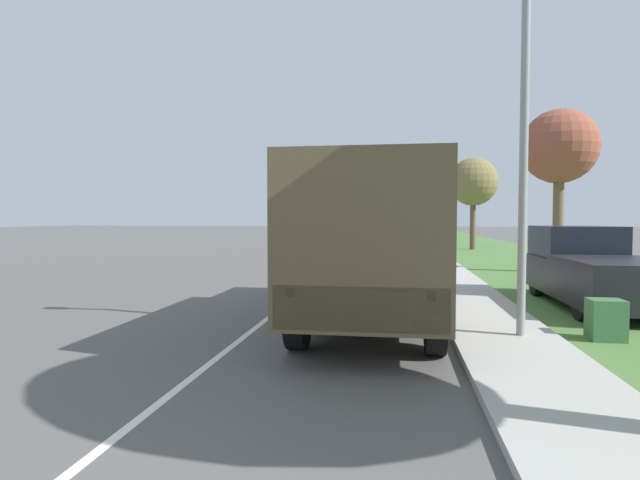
{
  "coord_description": "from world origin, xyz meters",
  "views": [
    {
      "loc": [
        2.64,
        -0.52,
        2.1
      ],
      "look_at": [
        0.87,
        11.16,
        1.58
      ],
      "focal_mm": 28.0,
      "sensor_mm": 36.0,
      "label": 1
    }
  ],
  "objects_px": {
    "car_fourth_ahead": "(348,233)",
    "car_nearest_ahead": "(366,254)",
    "pickup_truck": "(592,269)",
    "military_truck": "(372,239)",
    "car_farthest_ahead": "(359,229)",
    "car_third_ahead": "(338,236)",
    "car_second_ahead": "(320,241)",
    "lamp_post": "(512,83)"
  },
  "relations": [
    {
      "from": "car_farthest_ahead",
      "to": "military_truck",
      "type": "bearing_deg",
      "value": -85.64
    },
    {
      "from": "car_second_ahead",
      "to": "car_farthest_ahead",
      "type": "xyz_separation_m",
      "value": [
        0.16,
        32.32,
        0.06
      ]
    },
    {
      "from": "car_nearest_ahead",
      "to": "car_second_ahead",
      "type": "relative_size",
      "value": 0.94
    },
    {
      "from": "military_truck",
      "to": "car_second_ahead",
      "type": "height_order",
      "value": "military_truck"
    },
    {
      "from": "car_second_ahead",
      "to": "car_third_ahead",
      "type": "xyz_separation_m",
      "value": [
        0.12,
        8.53,
        -0.04
      ]
    },
    {
      "from": "military_truck",
      "to": "car_second_ahead",
      "type": "distance_m",
      "value": 21.74
    },
    {
      "from": "car_third_ahead",
      "to": "car_fourth_ahead",
      "type": "distance_m",
      "value": 9.78
    },
    {
      "from": "car_third_ahead",
      "to": "pickup_truck",
      "type": "xyz_separation_m",
      "value": [
        9.26,
        -27.16,
        0.26
      ]
    },
    {
      "from": "military_truck",
      "to": "car_nearest_ahead",
      "type": "xyz_separation_m",
      "value": [
        -0.72,
        10.14,
        -1.03
      ]
    },
    {
      "from": "pickup_truck",
      "to": "car_fourth_ahead",
      "type": "bearing_deg",
      "value": 104.24
    },
    {
      "from": "car_second_ahead",
      "to": "car_farthest_ahead",
      "type": "distance_m",
      "value": 32.32
    },
    {
      "from": "car_fourth_ahead",
      "to": "car_nearest_ahead",
      "type": "bearing_deg",
      "value": -83.15
    },
    {
      "from": "military_truck",
      "to": "car_farthest_ahead",
      "type": "xyz_separation_m",
      "value": [
        -4.09,
        53.61,
        -0.96
      ]
    },
    {
      "from": "car_nearest_ahead",
      "to": "car_second_ahead",
      "type": "height_order",
      "value": "car_second_ahead"
    },
    {
      "from": "car_nearest_ahead",
      "to": "car_second_ahead",
      "type": "distance_m",
      "value": 11.71
    },
    {
      "from": "lamp_post",
      "to": "car_fourth_ahead",
      "type": "bearing_deg",
      "value": 99.2
    },
    {
      "from": "car_nearest_ahead",
      "to": "car_fourth_ahead",
      "type": "height_order",
      "value": "same"
    },
    {
      "from": "military_truck",
      "to": "car_nearest_ahead",
      "type": "bearing_deg",
      "value": 94.04
    },
    {
      "from": "pickup_truck",
      "to": "lamp_post",
      "type": "bearing_deg",
      "value": -125.18
    },
    {
      "from": "car_second_ahead",
      "to": "car_third_ahead",
      "type": "height_order",
      "value": "car_second_ahead"
    },
    {
      "from": "car_second_ahead",
      "to": "car_fourth_ahead",
      "type": "height_order",
      "value": "car_second_ahead"
    },
    {
      "from": "car_fourth_ahead",
      "to": "car_farthest_ahead",
      "type": "distance_m",
      "value": 14.0
    },
    {
      "from": "car_second_ahead",
      "to": "car_third_ahead",
      "type": "relative_size",
      "value": 1.15
    },
    {
      "from": "car_third_ahead",
      "to": "lamp_post",
      "type": "bearing_deg",
      "value": -78.18
    },
    {
      "from": "car_second_ahead",
      "to": "pickup_truck",
      "type": "xyz_separation_m",
      "value": [
        9.37,
        -18.63,
        0.22
      ]
    },
    {
      "from": "car_third_ahead",
      "to": "car_farthest_ahead",
      "type": "height_order",
      "value": "car_farthest_ahead"
    },
    {
      "from": "car_farthest_ahead",
      "to": "lamp_post",
      "type": "distance_m",
      "value": 55.35
    },
    {
      "from": "military_truck",
      "to": "car_nearest_ahead",
      "type": "relative_size",
      "value": 1.74
    },
    {
      "from": "car_third_ahead",
      "to": "lamp_post",
      "type": "relative_size",
      "value": 0.56
    },
    {
      "from": "car_farthest_ahead",
      "to": "car_second_ahead",
      "type": "bearing_deg",
      "value": -90.29
    },
    {
      "from": "car_third_ahead",
      "to": "car_fourth_ahead",
      "type": "relative_size",
      "value": 0.97
    },
    {
      "from": "car_farthest_ahead",
      "to": "car_nearest_ahead",
      "type": "bearing_deg",
      "value": -85.56
    },
    {
      "from": "car_nearest_ahead",
      "to": "car_farthest_ahead",
      "type": "relative_size",
      "value": 1.1
    },
    {
      "from": "car_second_ahead",
      "to": "pickup_truck",
      "type": "relative_size",
      "value": 0.91
    },
    {
      "from": "pickup_truck",
      "to": "military_truck",
      "type": "bearing_deg",
      "value": -152.49
    },
    {
      "from": "car_nearest_ahead",
      "to": "car_third_ahead",
      "type": "bearing_deg",
      "value": 99.86
    },
    {
      "from": "military_truck",
      "to": "car_second_ahead",
      "type": "xyz_separation_m",
      "value": [
        -4.25,
        21.3,
        -1.02
      ]
    },
    {
      "from": "car_second_ahead",
      "to": "pickup_truck",
      "type": "height_order",
      "value": "pickup_truck"
    },
    {
      "from": "military_truck",
      "to": "car_farthest_ahead",
      "type": "relative_size",
      "value": 1.92
    },
    {
      "from": "car_nearest_ahead",
      "to": "car_third_ahead",
      "type": "distance_m",
      "value": 19.99
    },
    {
      "from": "car_nearest_ahead",
      "to": "pickup_truck",
      "type": "distance_m",
      "value": 9.48
    },
    {
      "from": "car_fourth_ahead",
      "to": "pickup_truck",
      "type": "distance_m",
      "value": 38.11
    }
  ]
}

